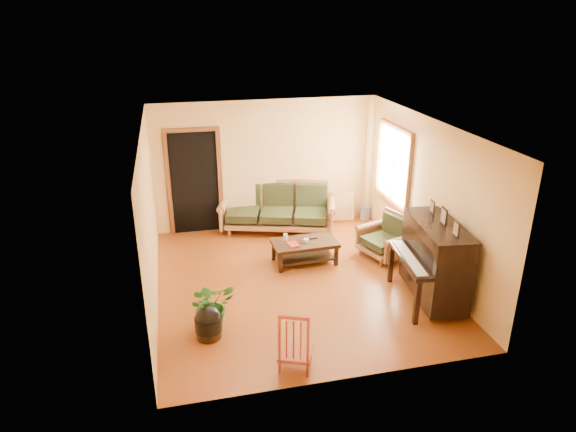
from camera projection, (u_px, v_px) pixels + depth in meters
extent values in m
plane|color=#682D0D|center=(296.00, 281.00, 8.55)|extent=(5.00, 5.00, 0.00)
cube|color=black|center=(195.00, 183.00, 10.10)|extent=(1.08, 0.16, 2.05)
cube|color=white|center=(394.00, 164.00, 9.63)|extent=(0.12, 1.36, 1.46)
cube|color=#955C36|center=(277.00, 208.00, 10.32)|extent=(2.43, 1.55, 0.97)
cube|color=black|center=(305.00, 252.00, 9.10)|extent=(1.16, 0.67, 0.41)
cube|color=#955C36|center=(383.00, 237.00, 9.23)|extent=(0.99, 1.02, 0.81)
cube|color=black|center=(435.00, 263.00, 7.78)|extent=(1.02, 1.54, 1.28)
cylinder|color=black|center=(209.00, 326.00, 7.03)|extent=(0.50, 0.50, 0.36)
cube|color=maroon|center=(296.00, 338.00, 6.35)|extent=(0.54, 0.56, 0.86)
cube|color=gold|center=(343.00, 206.00, 10.87)|extent=(0.50, 0.17, 0.65)
cylinder|color=#303D92|center=(365.00, 213.00, 11.04)|extent=(0.27, 0.27, 0.27)
imported|color=#1C5819|center=(212.00, 305.00, 7.19)|extent=(0.78, 0.72, 0.71)
imported|color=#A42115|center=(289.00, 245.00, 8.85)|extent=(0.22, 0.26, 0.02)
cylinder|color=white|center=(286.00, 237.00, 9.05)|extent=(0.08, 0.08, 0.12)
cylinder|color=white|center=(306.00, 241.00, 8.98)|extent=(0.12, 0.12, 0.06)
cube|color=black|center=(313.00, 238.00, 9.13)|extent=(0.15, 0.05, 0.01)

